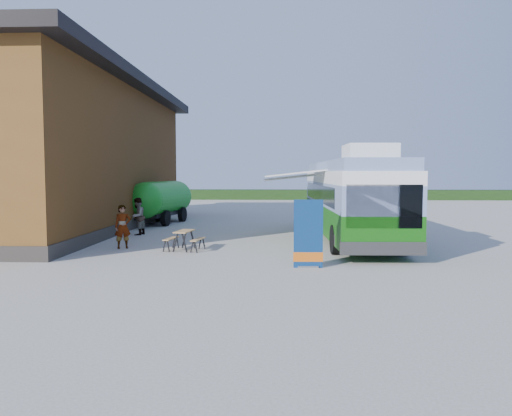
{
  "coord_description": "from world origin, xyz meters",
  "views": [
    {
      "loc": [
        0.65,
        -15.05,
        2.77
      ],
      "look_at": [
        -0.19,
        4.45,
        1.4
      ],
      "focal_mm": 35.0,
      "sensor_mm": 36.0,
      "label": 1
    }
  ],
  "objects_px": {
    "person_a": "(123,227)",
    "slurry_tanker": "(162,199)",
    "banner": "(308,240)",
    "person_b": "(138,216)",
    "picnic_table": "(184,236)",
    "bus": "(350,197)"
  },
  "relations": [
    {
      "from": "person_a",
      "to": "slurry_tanker",
      "type": "bearing_deg",
      "value": 68.26
    },
    {
      "from": "banner",
      "to": "person_b",
      "type": "bearing_deg",
      "value": 132.27
    },
    {
      "from": "picnic_table",
      "to": "bus",
      "type": "bearing_deg",
      "value": 36.82
    },
    {
      "from": "person_a",
      "to": "person_b",
      "type": "xyz_separation_m",
      "value": [
        -0.58,
        3.99,
        0.03
      ]
    },
    {
      "from": "banner",
      "to": "picnic_table",
      "type": "height_order",
      "value": "banner"
    },
    {
      "from": "person_b",
      "to": "slurry_tanker",
      "type": "relative_size",
      "value": 0.27
    },
    {
      "from": "person_b",
      "to": "picnic_table",
      "type": "bearing_deg",
      "value": 44.86
    },
    {
      "from": "picnic_table",
      "to": "person_a",
      "type": "xyz_separation_m",
      "value": [
        -2.34,
        0.35,
        0.27
      ]
    },
    {
      "from": "banner",
      "to": "person_a",
      "type": "xyz_separation_m",
      "value": [
        -6.57,
        3.48,
        -0.01
      ]
    },
    {
      "from": "slurry_tanker",
      "to": "picnic_table",
      "type": "bearing_deg",
      "value": -62.56
    },
    {
      "from": "picnic_table",
      "to": "person_a",
      "type": "bearing_deg",
      "value": -179.41
    },
    {
      "from": "picnic_table",
      "to": "person_b",
      "type": "relative_size",
      "value": 0.84
    },
    {
      "from": "picnic_table",
      "to": "person_a",
      "type": "relative_size",
      "value": 0.87
    },
    {
      "from": "person_a",
      "to": "picnic_table",
      "type": "bearing_deg",
      "value": -34.46
    },
    {
      "from": "banner",
      "to": "bus",
      "type": "bearing_deg",
      "value": 70.32
    },
    {
      "from": "bus",
      "to": "picnic_table",
      "type": "distance_m",
      "value": 7.3
    },
    {
      "from": "banner",
      "to": "person_a",
      "type": "bearing_deg",
      "value": 150.61
    },
    {
      "from": "person_a",
      "to": "person_b",
      "type": "height_order",
      "value": "person_b"
    },
    {
      "from": "person_a",
      "to": "person_b",
      "type": "bearing_deg",
      "value": 72.3
    },
    {
      "from": "banner",
      "to": "picnic_table",
      "type": "distance_m",
      "value": 5.27
    },
    {
      "from": "person_a",
      "to": "person_b",
      "type": "relative_size",
      "value": 0.96
    },
    {
      "from": "bus",
      "to": "person_b",
      "type": "xyz_separation_m",
      "value": [
        -9.29,
        0.99,
        -0.95
      ]
    }
  ]
}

